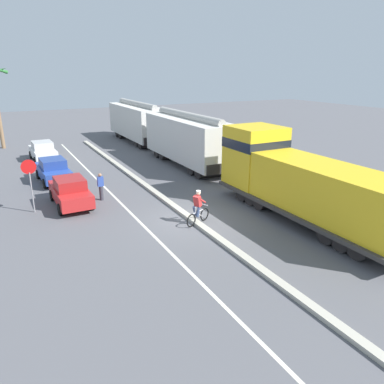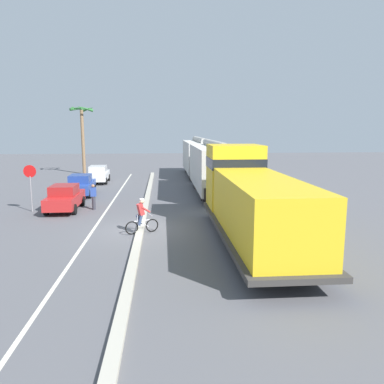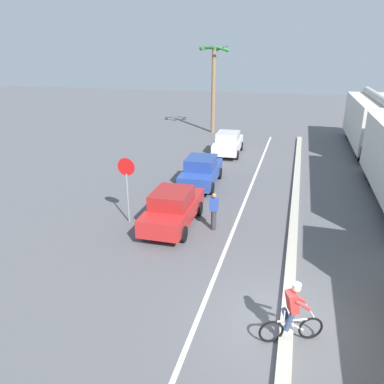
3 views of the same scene
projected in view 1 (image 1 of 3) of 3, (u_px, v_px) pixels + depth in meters
The scene contains 12 objects.
ground_plane at pixel (191, 220), 19.00m from camera, with size 120.00×120.00×0.00m, color #56565B.
median_curb at pixel (148, 187), 24.03m from camera, with size 0.36×36.00×0.16m, color #B2AD9E.
lane_stripe at pixel (111, 194), 22.99m from camera, with size 0.14×36.00×0.01m, color silver.
locomotive at pixel (296, 183), 19.06m from camera, with size 3.10×11.61×4.20m.
hopper_car_lead at pixel (188, 139), 29.20m from camera, with size 2.90×10.60×4.18m.
hopper_car_middle at pixel (137, 122), 38.96m from camera, with size 2.90×10.60×4.18m.
parked_car_red at pixel (70, 191), 20.83m from camera, with size 1.89×4.23×1.62m.
parked_car_blue at pixel (53, 170), 25.24m from camera, with size 1.99×4.28×1.62m.
parked_car_white at pixel (43, 151), 31.17m from camera, with size 1.97×4.27×1.62m.
cyclist at pixel (198, 208), 18.33m from camera, with size 1.60×0.76×1.71m.
stop_sign at pixel (30, 176), 19.45m from camera, with size 0.76×0.08×2.88m.
pedestrian_by_cars at pixel (101, 186), 21.67m from camera, with size 0.34×0.22×1.62m.
Camera 1 is at (-8.12, -15.62, 7.31)m, focal length 35.00 mm.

